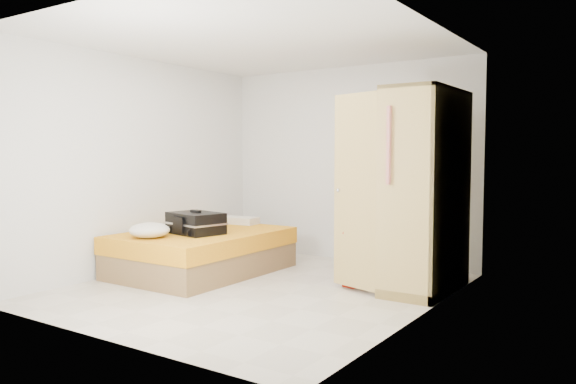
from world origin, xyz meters
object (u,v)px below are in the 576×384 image
Objects in this scene: person at (360,201)px; suitcase at (195,223)px; bed at (202,252)px; round_cushion at (149,230)px; wardrobe at (420,196)px.

suitcase is (-1.79, -0.68, -0.30)m from person.
person is (1.85, 0.51, 0.67)m from bed.
bed is at bearing 119.75° from suitcase.
round_cushion is (-1.99, -1.21, -0.34)m from person.
person is at bearing 15.46° from bed.
wardrobe reaches higher than round_cushion.
wardrobe is 2.89× the size of suitcase.
wardrobe is at bearing 29.78° from suitcase.
round_cushion is at bearing -98.15° from suitcase.
person reaches higher than suitcase.
round_cushion is at bearing -101.47° from bed.
person is at bearing 33.12° from suitcase.
suitcase is at bearing -72.50° from bed.
bed is 2.68m from wardrobe.
suitcase reaches higher than bed.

